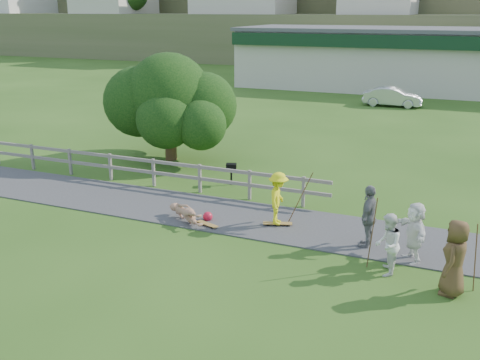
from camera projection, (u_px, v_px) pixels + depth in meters
The scene contains 19 objects.
ground at pixel (210, 233), 16.46m from camera, with size 260.00×260.00×0.00m, color #2A5017.
path at pixel (230, 216), 17.77m from camera, with size 34.00×3.00×0.04m, color #343437.
fence at pixel (140, 167), 20.83m from camera, with size 15.05×0.10×1.10m.
strip_mall at pixel (432, 59), 44.95m from camera, with size 32.50×10.75×5.10m.
skater_rider at pixel (278, 201), 16.71m from camera, with size 1.09×0.62×1.68m, color yellow.
skater_fallen at pixel (186, 213), 17.22m from camera, with size 1.65×0.40×0.60m, color #A9785D.
spectator_a at pixel (388, 245), 13.67m from camera, with size 0.80×0.63×1.65m, color white.
spectator_b at pixel (369, 217), 15.22m from camera, with size 1.10×0.46×1.87m, color slate.
spectator_c at pixel (455, 258), 12.65m from camera, with size 0.93×0.60×1.90m, color brown.
spectator_d at pixel (414, 232), 14.37m from camera, with size 1.57×0.50×1.69m, color white.
car_silver at pixel (392, 97), 37.76m from camera, with size 1.41×4.05×1.34m, color silver.
tree at pixel (170, 119), 23.98m from camera, with size 6.03×6.03×3.71m, color black, non-canonical shape.
bbq at pixel (231, 174), 20.86m from camera, with size 0.40×0.30×0.86m, color black, non-canonical shape.
longboard_rider at pixel (278, 225), 16.95m from camera, with size 0.92×0.23×0.10m, color olive, non-canonical shape.
longboard_fallen at pixel (207, 225), 16.91m from camera, with size 0.81×0.20×0.09m, color olive, non-canonical shape.
helmet at pixel (208, 216), 17.35m from camera, with size 0.32×0.32×0.32m, color red.
pole_rider at pixel (300, 196), 16.80m from camera, with size 0.03×0.03×1.94m, color brown.
pole_spec_left at pixel (372, 233), 13.96m from camera, with size 0.03×0.03×1.99m, color brown.
pole_spec_right at pixel (475, 258), 12.83m from camera, with size 0.03×0.03×1.75m, color brown.
Camera 1 is at (6.67, -13.67, 6.57)m, focal length 40.00 mm.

